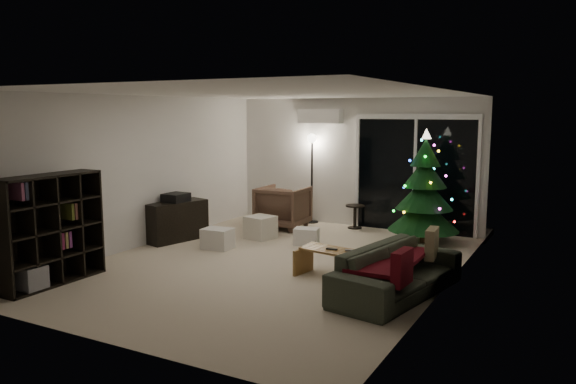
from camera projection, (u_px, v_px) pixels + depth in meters
name	position (u px, v px, depth m)	size (l,w,h in m)	color
room	(341.00, 186.00, 9.25)	(6.50, 7.51, 2.60)	beige
bookshelf	(41.00, 228.00, 7.36)	(0.37, 1.44, 1.44)	black
media_cabinet	(177.00, 221.00, 9.79)	(0.41, 1.10, 0.69)	black
stereo	(176.00, 197.00, 9.74)	(0.35, 0.41, 0.15)	black
armchair	(283.00, 207.00, 10.85)	(0.87, 0.90, 0.82)	brown
ottoman	(260.00, 227.00, 9.97)	(0.45, 0.45, 0.40)	beige
cardboard_box_a	(218.00, 239.00, 9.24)	(0.47, 0.36, 0.33)	silver
cardboard_box_b	(306.00, 236.00, 9.51)	(0.40, 0.30, 0.28)	silver
side_table	(355.00, 217.00, 10.83)	(0.36, 0.36, 0.46)	black
floor_lamp	(312.00, 180.00, 11.32)	(0.28, 0.28, 1.74)	black
sofa	(397.00, 271.00, 6.87)	(2.05, 0.80, 0.60)	#3F4535
sofa_throw	(390.00, 260.00, 6.90)	(0.64, 1.48, 0.05)	#40060F
cushion_a	(432.00, 243.00, 7.29)	(0.12, 0.39, 0.39)	#807353
cushion_b	(402.00, 268.00, 6.15)	(0.12, 0.39, 0.39)	#40060F
coffee_table	(342.00, 265.00, 7.54)	(1.22, 0.43, 0.39)	#92602A
remote_a	(332.00, 249.00, 7.59)	(0.15, 0.05, 0.02)	black
remote_b	(350.00, 250.00, 7.51)	(0.14, 0.04, 0.02)	slate
christmas_tree	(424.00, 187.00, 9.53)	(1.21, 1.21, 1.95)	black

